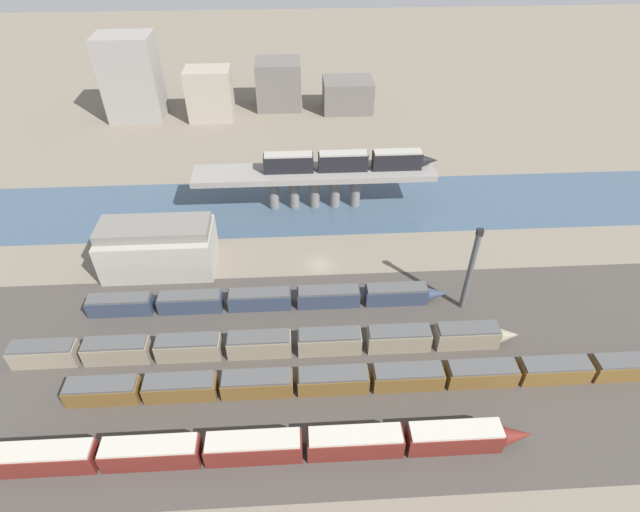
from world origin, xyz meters
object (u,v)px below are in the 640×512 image
train_on_bridge (348,161)px  train_yard_near (266,447)px  train_yard_far (268,344)px  signal_tower (470,271)px  train_yard_outer (268,299)px  train_yard_mid (379,378)px  warehouse_building (158,247)px

train_on_bridge → train_yard_near: train_on_bridge is taller
train_yard_far → signal_tower: size_ratio=4.76×
train_yard_outer → signal_tower: signal_tower is taller
train_on_bridge → train_yard_outer: train_on_bridge is taller
train_yard_outer → signal_tower: 34.35m
train_on_bridge → train_yard_mid: train_on_bridge is taller
train_on_bridge → train_yard_far: train_on_bridge is taller
train_yard_mid → train_on_bridge: bearing=90.1°
train_yard_outer → signal_tower: bearing=-3.2°
train_yard_outer → train_yard_far: bearing=-88.8°
train_yard_mid → warehouse_building: warehouse_building is taller
train_yard_far → train_yard_outer: (-0.22, 10.30, -0.19)m
train_yard_near → train_yard_mid: train_yard_near is taller
train_yard_far → train_yard_mid: bearing=-23.7°
train_yard_near → train_yard_outer: size_ratio=1.12×
train_on_bridge → warehouse_building: train_on_bridge is taller
train_yard_far → signal_tower: signal_tower is taller
train_yard_near → warehouse_building: 44.87m
train_yard_far → train_on_bridge: bearing=68.3°
signal_tower → train_yard_outer: bearing=176.8°
train_yard_far → train_yard_outer: bearing=91.2°
train_yard_outer → train_on_bridge: bearing=61.8°
signal_tower → train_on_bridge: bearing=117.1°
train_yard_outer → signal_tower: size_ratio=3.73×
train_yard_near → train_yard_far: size_ratio=0.88×
train_on_bridge → train_yard_outer: (-16.72, -31.23, -9.28)m
train_on_bridge → train_yard_near: size_ratio=0.53×
signal_tower → train_yard_far: bearing=-165.9°
warehouse_building → signal_tower: signal_tower is taller
train_yard_near → train_yard_outer: 27.71m
train_on_bridge → signal_tower: size_ratio=2.22×
train_yard_outer → warehouse_building: warehouse_building is taller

